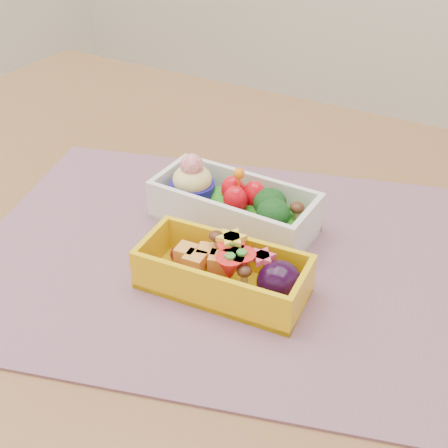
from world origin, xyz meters
The scene contains 4 objects.
table centered at (0.00, 0.00, 0.65)m, with size 1.20×0.80×0.75m.
placemat centered at (0.00, -0.04, 0.75)m, with size 0.51×0.39×0.00m, color #885E6D.
bento_white centered at (-0.01, 0.02, 0.78)m, with size 0.18×0.08×0.08m.
bento_yellow centered at (0.04, -0.08, 0.78)m, with size 0.17×0.09×0.05m.
Camera 1 is at (0.26, -0.47, 1.13)m, focal length 48.01 mm.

